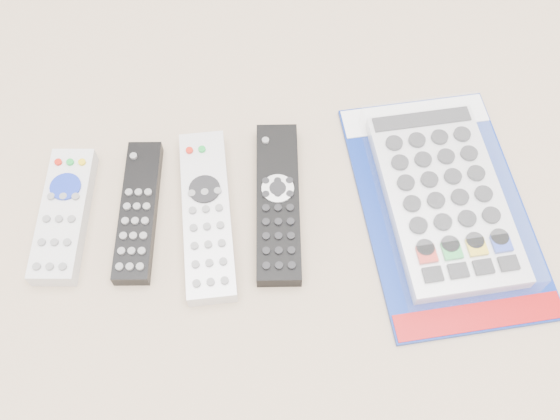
{
  "coord_description": "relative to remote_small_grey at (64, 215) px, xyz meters",
  "views": [
    {
      "loc": [
        -0.03,
        -0.36,
        0.65
      ],
      "look_at": [
        0.02,
        -0.01,
        0.01
      ],
      "focal_mm": 40.0,
      "sensor_mm": 36.0,
      "label": 1
    }
  ],
  "objects": [
    {
      "name": "remote_small_grey",
      "position": [
        0.0,
        0.0,
        0.0
      ],
      "size": [
        0.08,
        0.18,
        0.03
      ],
      "rotation": [
        0.0,
        0.0,
        -0.16
      ],
      "color": "#BDBEC0",
      "rests_on": "ground"
    },
    {
      "name": "remote_slim_black",
      "position": [
        0.09,
        -0.01,
        -0.0
      ],
      "size": [
        0.07,
        0.19,
        0.02
      ],
      "rotation": [
        0.0,
        0.0,
        -0.15
      ],
      "color": "black",
      "rests_on": "ground"
    },
    {
      "name": "remote_silver_dvd",
      "position": [
        0.17,
        -0.02,
        -0.0
      ],
      "size": [
        0.06,
        0.22,
        0.03
      ],
      "rotation": [
        0.0,
        0.0,
        -0.04
      ],
      "color": "silver",
      "rests_on": "ground"
    },
    {
      "name": "remote_large_black",
      "position": [
        0.25,
        -0.02,
        -0.0
      ],
      "size": [
        0.08,
        0.22,
        0.02
      ],
      "rotation": [
        0.0,
        0.0,
        -0.14
      ],
      "color": "black",
      "rests_on": "ground"
    },
    {
      "name": "jumbo_remote_packaged",
      "position": [
        0.45,
        -0.05,
        0.01
      ],
      "size": [
        0.19,
        0.31,
        0.04
      ],
      "rotation": [
        0.0,
        0.0,
        0.0
      ],
      "color": "navy",
      "rests_on": "ground"
    }
  ]
}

